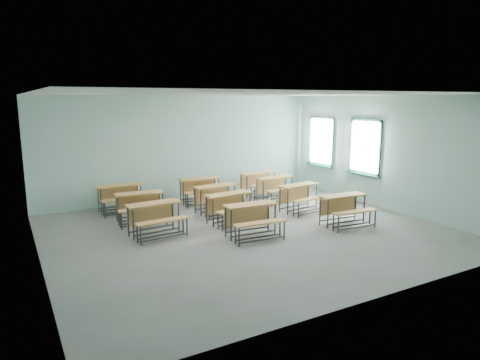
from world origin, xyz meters
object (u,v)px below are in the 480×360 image
(desk_unit_r0c1, at_px, (253,215))
(desk_unit_r2c0, at_px, (141,203))
(desk_unit_r1c1, at_px, (231,204))
(desk_unit_r1c2, at_px, (301,194))
(desk_unit_r1c0, at_px, (156,214))
(desk_unit_r3c0, at_px, (121,194))
(desk_unit_r3c2, at_px, (260,180))
(desk_unit_r2c2, at_px, (277,185))
(desk_unit_r3c1, at_px, (201,187))
(desk_unit_r2c1, at_px, (217,195))
(desk_unit_r0c2, at_px, (345,205))

(desk_unit_r0c1, bearing_deg, desk_unit_r2c0, 132.06)
(desk_unit_r1c1, height_order, desk_unit_r1c2, same)
(desk_unit_r1c0, distance_m, desk_unit_r3c0, 2.53)
(desk_unit_r2c0, xyz_separation_m, desk_unit_r3c2, (4.27, 1.14, 0.00))
(desk_unit_r1c2, bearing_deg, desk_unit_r2c2, 78.93)
(desk_unit_r1c0, xyz_separation_m, desk_unit_r3c2, (4.28, 2.36, 0.00))
(desk_unit_r0c1, distance_m, desk_unit_r1c0, 2.22)
(desk_unit_r2c0, bearing_deg, desk_unit_r3c1, 32.93)
(desk_unit_r2c1, distance_m, desk_unit_r2c2, 2.20)
(desk_unit_r2c0, bearing_deg, desk_unit_r3c0, 103.20)
(desk_unit_r1c2, xyz_separation_m, desk_unit_r2c2, (0.08, 1.33, 0.00))
(desk_unit_r0c1, relative_size, desk_unit_r0c2, 1.00)
(desk_unit_r2c1, bearing_deg, desk_unit_r2c0, 171.46)
(desk_unit_r1c1, relative_size, desk_unit_r2c0, 1.00)
(desk_unit_r2c2, height_order, desk_unit_r3c0, same)
(desk_unit_r0c1, height_order, desk_unit_r1c1, same)
(desk_unit_r1c2, bearing_deg, desk_unit_r0c2, -92.43)
(desk_unit_r2c0, relative_size, desk_unit_r3c1, 1.00)
(desk_unit_r3c1, bearing_deg, desk_unit_r2c1, -86.07)
(desk_unit_r2c2, relative_size, desk_unit_r3c1, 0.98)
(desk_unit_r3c1, bearing_deg, desk_unit_r3c2, 6.49)
(desk_unit_r0c1, relative_size, desk_unit_r3c0, 1.03)
(desk_unit_r3c1, bearing_deg, desk_unit_r0c2, -54.39)
(desk_unit_r2c1, distance_m, desk_unit_r3c1, 1.19)
(desk_unit_r1c2, relative_size, desk_unit_r2c1, 1.01)
(desk_unit_r0c2, height_order, desk_unit_r2c1, same)
(desk_unit_r0c1, xyz_separation_m, desk_unit_r2c2, (2.43, 2.62, 0.00))
(desk_unit_r1c2, relative_size, desk_unit_r3c0, 1.07)
(desk_unit_r1c1, bearing_deg, desk_unit_r2c0, 144.02)
(desk_unit_r2c1, xyz_separation_m, desk_unit_r3c2, (2.15, 1.22, 0.00))
(desk_unit_r0c2, bearing_deg, desk_unit_r0c1, 177.41)
(desk_unit_r1c0, relative_size, desk_unit_r3c0, 1.04)
(desk_unit_r2c0, distance_m, desk_unit_r2c2, 4.30)
(desk_unit_r2c2, bearing_deg, desk_unit_r2c1, -176.23)
(desk_unit_r0c2, distance_m, desk_unit_r1c2, 1.60)
(desk_unit_r2c2, xyz_separation_m, desk_unit_r3c1, (-2.14, 0.90, 0.00))
(desk_unit_r0c2, xyz_separation_m, desk_unit_r1c0, (-4.36, 1.49, 0.00))
(desk_unit_r3c2, bearing_deg, desk_unit_r1c0, -155.81)
(desk_unit_r3c1, bearing_deg, desk_unit_r1c0, -127.14)
(desk_unit_r2c1, height_order, desk_unit_r2c2, same)
(desk_unit_r1c2, height_order, desk_unit_r3c1, same)
(desk_unit_r1c2, xyz_separation_m, desk_unit_r3c0, (-4.39, 2.41, 0.00))
(desk_unit_r1c0, distance_m, desk_unit_r1c1, 1.98)
(desk_unit_r1c0, height_order, desk_unit_r1c1, same)
(desk_unit_r2c0, xyz_separation_m, desk_unit_r3c0, (-0.17, 1.30, 0.00))
(desk_unit_r3c0, bearing_deg, desk_unit_r0c2, -42.44)
(desk_unit_r1c2, distance_m, desk_unit_r2c0, 4.36)
(desk_unit_r1c2, relative_size, desk_unit_r3c2, 1.03)
(desk_unit_r3c0, bearing_deg, desk_unit_r2c1, -31.96)
(desk_unit_r1c2, height_order, desk_unit_r2c0, same)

